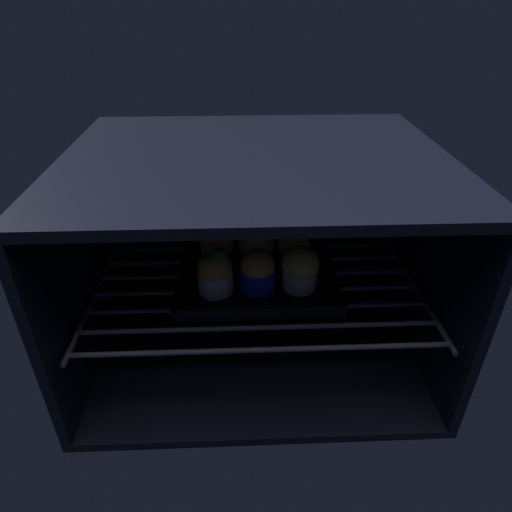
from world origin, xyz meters
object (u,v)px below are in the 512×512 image
Objects in this scene: muffin_row0_col1 at (260,271)px; muffin_row2_col0 at (221,230)px; muffin_row0_col0 at (215,273)px; muffin_row1_col0 at (217,249)px; muffin_row2_col1 at (255,232)px; muffin_row1_col2 at (293,250)px; muffin_row2_col2 at (291,230)px; muffin_row1_col1 at (255,249)px; muffin_row0_col2 at (300,269)px; baking_tray at (256,269)px.

muffin_row2_col0 is (-6.51, 12.96, 0.50)cm from muffin_row0_col1.
muffin_row1_col0 reaches higher than muffin_row0_col0.
muffin_row0_col1 is 0.94× the size of muffin_row2_col1.
muffin_row1_col0 reaches higher than muffin_row2_col1.
muffin_row0_col0 is 14.77cm from muffin_row1_col2.
muffin_row1_col0 is 15.17cm from muffin_row2_col2.
muffin_row0_col0 is 1.09× the size of muffin_row1_col2.
muffin_row1_col1 reaches higher than muffin_row2_col2.
baking_tray is at bearing 137.24° from muffin_row0_col2.
muffin_row1_col2 is 0.93× the size of muffin_row2_col1.
muffin_row2_col2 is at bearing 64.01° from muffin_row0_col1.
muffin_row1_col1 is at bearing 139.67° from muffin_row0_col2.
muffin_row2_col2 is at bearing 45.30° from muffin_row0_col0.
muffin_row0_col0 reaches higher than muffin_row2_col2.
muffin_row2_col1 reaches higher than muffin_row2_col2.
muffin_row1_col1 reaches higher than muffin_row2_col1.
muffin_row1_col1 is (-6.95, 5.90, 0.29)cm from muffin_row0_col2.
baking_tray is 7.41cm from muffin_row2_col1.
muffin_row1_col2 is at bearing -1.78° from baking_tray.
muffin_row1_col0 is at bearing -137.42° from muffin_row2_col1.
muffin_row1_col0 is 1.06× the size of muffin_row1_col1.
muffin_row1_col2 is at bearing -93.28° from muffin_row2_col2.
muffin_row0_col2 is at bearing -40.33° from muffin_row1_col1.
muffin_row2_col1 is (-6.36, 6.42, 0.21)cm from muffin_row1_col2.
muffin_row2_col1 is 6.80cm from muffin_row2_col2.
muffin_row0_col0 is 13.36cm from muffin_row2_col0.
muffin_row2_col2 is at bearing 86.72° from muffin_row1_col2.
muffin_row2_col1 is at bearing -2.44° from muffin_row2_col0.
muffin_row1_col2 is at bearing -45.24° from muffin_row2_col1.
muffin_row0_col0 is at bearing -134.47° from baking_tray.
muffin_row0_col2 is 0.95× the size of muffin_row1_col1.
muffin_row0_col1 is at bearing -85.38° from muffin_row1_col1.
muffin_row0_col2 is 9.12cm from muffin_row1_col1.
muffin_row0_col2 is at bearing -90.24° from muffin_row2_col2.
muffin_row1_col2 is (-0.35, 6.09, -0.14)cm from muffin_row0_col2.
baking_tray is 4.27cm from muffin_row1_col1.
muffin_row0_col0 is at bearing -135.50° from muffin_row1_col1.
muffin_row2_col2 reaches higher than baking_tray.
muffin_row0_col1 is at bearing -86.97° from baking_tray.
muffin_row0_col2 is at bearing -25.03° from muffin_row1_col0.
muffin_row0_col2 is 0.97× the size of muffin_row2_col1.
muffin_row0_col0 is at bearing -90.51° from muffin_row1_col0.
muffin_row2_col2 is (7.00, 7.26, -0.37)cm from muffin_row1_col1.
muffin_row2_col2 reaches higher than muffin_row1_col2.
muffin_row1_col0 is (-7.01, 6.49, 0.42)cm from muffin_row0_col1.
muffin_row0_col0 is at bearing -177.57° from muffin_row0_col2.
muffin_row2_col1 is at bearing 134.76° from muffin_row1_col2.
muffin_row1_col0 is (0.06, 6.86, 0.39)cm from muffin_row0_col0.
muffin_row1_col2 reaches higher than baking_tray.
muffin_row0_col1 is 12.70cm from muffin_row2_col1.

